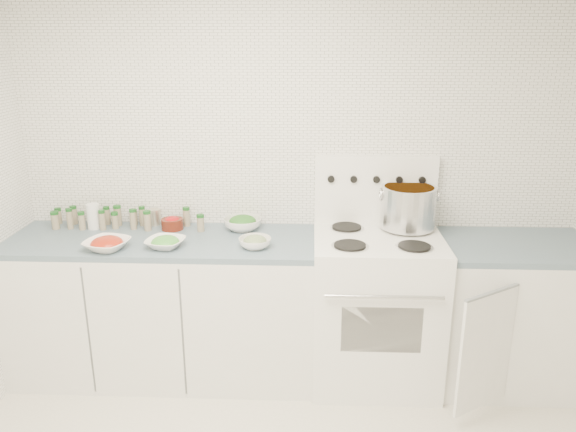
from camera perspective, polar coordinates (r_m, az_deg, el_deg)
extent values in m
cube|color=white|center=(3.56, 1.14, 4.58)|extent=(3.50, 0.02, 2.50)
cube|color=white|center=(3.65, -12.30, -9.17)|extent=(1.85, 0.62, 0.86)
cube|color=#48586C|center=(3.47, -12.78, -2.52)|extent=(1.85, 0.62, 0.03)
cube|color=white|center=(3.53, 8.84, -9.39)|extent=(0.76, 0.65, 0.92)
cube|color=black|center=(3.24, 9.47, -11.32)|extent=(0.45, 0.01, 0.28)
cylinder|color=silver|center=(3.10, 9.77, -8.12)|extent=(0.65, 0.02, 0.02)
cube|color=white|center=(3.35, 9.21, -2.27)|extent=(0.76, 0.65, 0.01)
cube|color=white|center=(3.56, 8.86, 2.69)|extent=(0.76, 0.06, 0.43)
cylinder|color=silver|center=(3.18, 6.31, -3.05)|extent=(0.21, 0.21, 0.01)
cylinder|color=black|center=(3.18, 6.32, -2.95)|extent=(0.18, 0.18, 0.01)
cylinder|color=silver|center=(3.23, 12.71, -3.09)|extent=(0.21, 0.21, 0.01)
cylinder|color=black|center=(3.22, 12.72, -2.99)|extent=(0.18, 0.18, 0.01)
cylinder|color=silver|center=(3.48, 5.98, -1.19)|extent=(0.21, 0.21, 0.01)
cylinder|color=black|center=(3.48, 5.99, -1.10)|extent=(0.18, 0.18, 0.01)
cylinder|color=silver|center=(3.52, 11.84, -1.25)|extent=(0.21, 0.21, 0.01)
cylinder|color=black|center=(3.52, 11.84, -1.16)|extent=(0.18, 0.18, 0.01)
cylinder|color=black|center=(3.49, 4.39, 3.78)|extent=(0.04, 0.02, 0.04)
cylinder|color=black|center=(3.50, 6.69, 3.74)|extent=(0.04, 0.02, 0.04)
cylinder|color=black|center=(3.51, 8.97, 3.69)|extent=(0.04, 0.02, 0.04)
cylinder|color=black|center=(3.53, 11.23, 3.64)|extent=(0.04, 0.02, 0.04)
cylinder|color=black|center=(3.56, 13.47, 3.59)|extent=(0.04, 0.02, 0.04)
cube|color=white|center=(3.74, 21.61, -9.36)|extent=(0.89, 0.62, 0.86)
cube|color=#48586C|center=(3.57, 22.42, -2.89)|extent=(0.89, 0.62, 0.03)
cube|color=white|center=(3.31, 19.44, -12.82)|extent=(0.34, 0.24, 0.70)
cylinder|color=silver|center=(3.49, 12.09, 0.91)|extent=(0.33, 0.33, 0.25)
cylinder|color=#C7701C|center=(3.46, 12.21, 2.69)|extent=(0.30, 0.30, 0.03)
torus|color=silver|center=(3.44, 9.36, 2.17)|extent=(0.01, 0.08, 0.08)
torus|color=silver|center=(3.50, 14.93, 2.06)|extent=(0.01, 0.08, 0.08)
imported|color=white|center=(3.36, -17.91, -2.79)|extent=(0.30, 0.30, 0.06)
ellipsoid|color=#AE260E|center=(3.36, -17.93, -2.60)|extent=(0.17, 0.17, 0.08)
imported|color=white|center=(3.31, -12.35, -2.71)|extent=(0.26, 0.26, 0.05)
ellipsoid|color=#36892C|center=(3.30, -12.36, -2.53)|extent=(0.16, 0.16, 0.07)
imported|color=white|center=(3.54, -4.63, -0.81)|extent=(0.25, 0.25, 0.07)
ellipsoid|color=#265418|center=(3.53, -4.63, -0.50)|extent=(0.17, 0.17, 0.08)
imported|color=white|center=(3.23, -3.37, -2.74)|extent=(0.22, 0.22, 0.06)
ellipsoid|color=#2C4E1F|center=(3.23, -3.37, -2.48)|extent=(0.13, 0.13, 0.06)
cylinder|color=#51190D|center=(3.61, -11.67, -0.80)|extent=(0.14, 0.14, 0.07)
ellipsoid|color=#B3100C|center=(3.60, -11.70, -0.43)|extent=(0.10, 0.10, 0.05)
cylinder|color=white|center=(3.74, -19.16, -0.03)|extent=(0.09, 0.09, 0.16)
cylinder|color=#B8AF9C|center=(3.72, -13.40, -0.10)|extent=(0.09, 0.09, 0.10)
cylinder|color=gray|center=(3.94, -22.28, -0.10)|extent=(0.04, 0.04, 0.09)
cylinder|color=#164E18|center=(3.92, -22.37, 0.62)|extent=(0.04, 0.04, 0.02)
cylinder|color=gray|center=(3.89, -20.90, -0.02)|extent=(0.04, 0.04, 0.10)
cylinder|color=#164E18|center=(3.87, -21.00, 0.83)|extent=(0.04, 0.04, 0.02)
cylinder|color=gray|center=(3.83, -19.50, -0.03)|extent=(0.04, 0.04, 0.11)
cylinder|color=#164E18|center=(3.82, -19.60, 0.90)|extent=(0.04, 0.04, 0.02)
cylinder|color=gray|center=(3.81, -17.91, -0.08)|extent=(0.04, 0.04, 0.10)
cylinder|color=#164E18|center=(3.79, -17.99, 0.78)|extent=(0.04, 0.04, 0.02)
cylinder|color=gray|center=(3.76, -16.89, -0.07)|extent=(0.05, 0.05, 0.12)
cylinder|color=#164E18|center=(3.74, -16.98, 0.91)|extent=(0.05, 0.05, 0.02)
cylinder|color=gray|center=(3.75, -15.40, -0.25)|extent=(0.05, 0.05, 0.09)
cylinder|color=#164E18|center=(3.73, -15.47, 0.51)|extent=(0.05, 0.05, 0.02)
cylinder|color=gray|center=(3.72, -14.57, -0.13)|extent=(0.04, 0.04, 0.11)
cylinder|color=#164E18|center=(3.70, -14.65, 0.82)|extent=(0.04, 0.04, 0.02)
cylinder|color=gray|center=(3.65, -10.26, -0.19)|extent=(0.04, 0.04, 0.11)
cylinder|color=#164E18|center=(3.63, -10.31, 0.75)|extent=(0.05, 0.05, 0.02)
cylinder|color=gray|center=(3.83, -22.56, -0.53)|extent=(0.05, 0.05, 0.10)
cylinder|color=#164E18|center=(3.81, -22.66, 0.29)|extent=(0.05, 0.05, 0.02)
cylinder|color=gray|center=(3.79, -21.28, -0.39)|extent=(0.04, 0.04, 0.12)
cylinder|color=#164E18|center=(3.78, -21.40, 0.58)|extent=(0.04, 0.04, 0.02)
cylinder|color=gray|center=(3.76, -20.20, -0.59)|extent=(0.04, 0.04, 0.10)
cylinder|color=#164E18|center=(3.74, -20.29, 0.26)|extent=(0.04, 0.04, 0.02)
cylinder|color=gray|center=(3.71, -18.33, -0.53)|extent=(0.04, 0.04, 0.11)
cylinder|color=#164E18|center=(3.69, -18.43, 0.43)|extent=(0.04, 0.04, 0.02)
cylinder|color=gray|center=(3.71, -17.15, -0.56)|extent=(0.04, 0.04, 0.09)
cylinder|color=#164E18|center=(3.69, -17.23, 0.23)|extent=(0.04, 0.04, 0.02)
cylinder|color=gray|center=(3.66, -15.45, -0.45)|extent=(0.04, 0.04, 0.11)
cylinder|color=#164E18|center=(3.64, -15.54, 0.54)|extent=(0.04, 0.04, 0.02)
cylinder|color=gray|center=(3.62, -14.08, -0.60)|extent=(0.05, 0.05, 0.11)
cylinder|color=#164E18|center=(3.60, -14.16, 0.37)|extent=(0.05, 0.05, 0.02)
cylinder|color=gray|center=(3.54, -8.86, -0.83)|extent=(0.05, 0.05, 0.09)
cylinder|color=#164E18|center=(3.52, -8.91, 0.02)|extent=(0.05, 0.05, 0.02)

